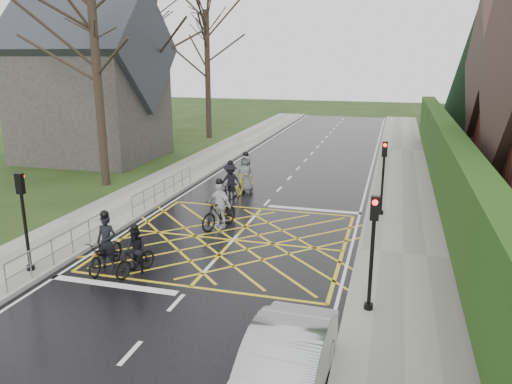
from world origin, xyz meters
The scene contains 22 objects.
ground centered at (0.00, 0.00, 0.00)m, with size 120.00×120.00×0.00m, color black.
road centered at (0.00, 0.00, 0.01)m, with size 9.00×80.00×0.01m, color black.
sidewalk_right centered at (6.00, 0.00, 0.07)m, with size 3.00×80.00×0.15m, color gray.
sidewalk_left centered at (-6.00, 0.00, 0.07)m, with size 3.00×80.00×0.15m, color gray.
stone_wall centered at (7.75, 6.00, 0.35)m, with size 0.50×38.00×0.70m, color slate.
hedge centered at (7.75, 6.00, 2.10)m, with size 0.90×38.00×2.80m, color #17330D.
conifer centered at (10.75, 26.00, 4.99)m, with size 4.60×4.60×10.00m.
church centered at (-13.54, 12.00, 4.93)m, with size 8.80×7.80×11.00m.
tree_near centered at (-9.00, 6.00, 7.91)m, with size 9.24×9.24×11.44m.
tree_mid centered at (-10.00, 14.00, 8.63)m, with size 10.08×10.08×12.48m.
tree_far centered at (-9.30, 22.00, 7.19)m, with size 8.40×8.40×10.40m.
railing_south centered at (-4.65, -3.50, 0.78)m, with size 0.05×5.04×1.03m.
railing_north centered at (-4.65, 4.00, 0.79)m, with size 0.05×6.04×1.03m.
traffic_light_ne centered at (5.10, 4.20, 1.66)m, with size 0.24×0.31×3.21m.
traffic_light_se centered at (5.10, -4.20, 1.66)m, with size 0.24×0.31×3.21m.
traffic_light_sw centered at (-5.10, -4.50, 1.66)m, with size 0.24×0.31×3.21m.
cyclist_rear centered at (-3.05, -3.51, 0.63)m, with size 0.79×2.02×1.93m.
cyclist_back centered at (-1.98, -3.58, 0.61)m, with size 0.94×1.67×1.62m.
cyclist_mid centered at (-1.78, 5.03, 0.69)m, with size 1.18×2.01×1.89m.
cyclist_front centered at (-0.94, 1.16, 0.74)m, with size 1.24×2.07×2.00m.
cyclist_lead centered at (-1.48, 6.50, 0.71)m, with size 0.97×2.16×2.04m.
car centered at (3.70, -8.19, 0.72)m, with size 1.51×4.34×1.43m, color #A2A4A9.
Camera 1 is at (5.44, -16.32, 6.54)m, focal length 35.00 mm.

